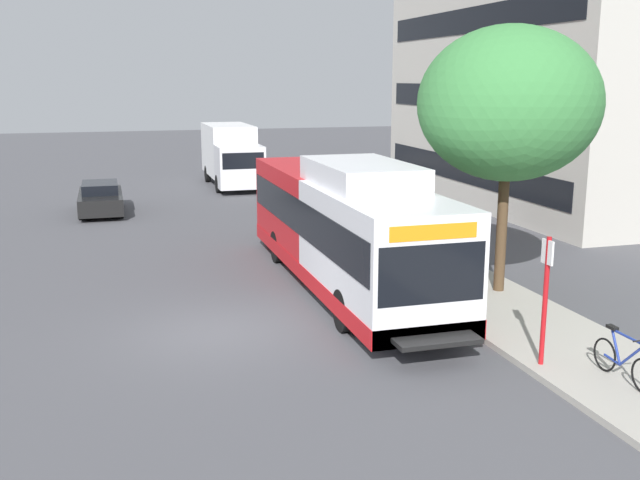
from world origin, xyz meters
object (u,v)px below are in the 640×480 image
(street_tree_near_stop, at_px, (509,104))
(parked_car_far_lane, at_px, (101,198))
(bicycle_parked, at_px, (624,360))
(bus_stop_sign_pole, at_px, (546,291))
(box_truck_background, at_px, (231,154))
(transit_bus, at_px, (344,227))

(street_tree_near_stop, height_order, parked_car_far_lane, street_tree_near_stop)
(bicycle_parked, bearing_deg, bus_stop_sign_pole, 129.32)
(bus_stop_sign_pole, height_order, box_truck_background, box_truck_background)
(transit_bus, relative_size, box_truck_background, 1.75)
(bus_stop_sign_pole, distance_m, bicycle_parked, 1.89)
(transit_bus, relative_size, bicycle_parked, 6.96)
(street_tree_near_stop, bearing_deg, bicycle_parked, -98.06)
(box_truck_background, bearing_deg, street_tree_near_stop, -81.11)
(parked_car_far_lane, height_order, box_truck_background, box_truck_background)
(transit_bus, xyz_separation_m, box_truck_background, (0.26, 20.43, 0.04))
(bus_stop_sign_pole, height_order, parked_car_far_lane, bus_stop_sign_pole)
(transit_bus, height_order, parked_car_far_lane, transit_bus)
(transit_bus, relative_size, parked_car_far_lane, 2.72)
(street_tree_near_stop, xyz_separation_m, box_truck_background, (-3.50, 22.35, -3.33))
(transit_bus, bearing_deg, box_truck_background, 89.27)
(bicycle_parked, bearing_deg, parked_car_far_lane, 113.29)
(bus_stop_sign_pole, xyz_separation_m, street_tree_near_stop, (1.85, 4.91, 3.43))
(transit_bus, xyz_separation_m, bus_stop_sign_pole, (1.91, -6.83, -0.05))
(bicycle_parked, distance_m, box_truck_background, 28.61)
(transit_bus, height_order, street_tree_near_stop, street_tree_near_stop)
(transit_bus, bearing_deg, street_tree_near_stop, -27.05)
(bicycle_parked, relative_size, box_truck_background, 0.25)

